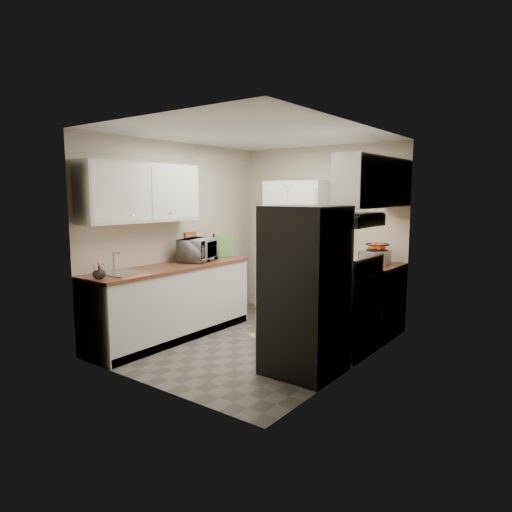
{
  "coord_description": "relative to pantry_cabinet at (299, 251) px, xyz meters",
  "views": [
    {
      "loc": [
        3.24,
        -4.31,
        1.81
      ],
      "look_at": [
        -0.1,
        0.15,
        1.06
      ],
      "focal_mm": 32.0,
      "sensor_mm": 36.0,
      "label": 1
    }
  ],
  "objects": [
    {
      "name": "base_cabinet_right",
      "position": [
        1.19,
        -0.12,
        -0.56
      ],
      "size": [
        0.6,
        0.8,
        0.88
      ],
      "primitive_type": "cube",
      "color": "silver",
      "rests_on": "ground"
    },
    {
      "name": "electric_range",
      "position": [
        1.17,
        -0.93,
        -0.52
      ],
      "size": [
        0.71,
        0.78,
        1.13
      ],
      "color": "#B7B7BC",
      "rests_on": "ground"
    },
    {
      "name": "fruit_basket",
      "position": [
        1.24,
        -0.13,
        0.17
      ],
      "size": [
        0.3,
        0.3,
        0.13
      ],
      "primitive_type": null,
      "rotation": [
        0.0,
        0.0,
        -0.02
      ],
      "color": "#E84B12",
      "rests_on": "toaster_oven"
    },
    {
      "name": "microwave",
      "position": [
        -0.82,
        -1.23,
        0.07
      ],
      "size": [
        0.53,
        0.64,
        0.3
      ],
      "primitive_type": "imported",
      "rotation": [
        0.0,
        0.0,
        1.9
      ],
      "color": "#A6A7AA",
      "rests_on": "countertop_left"
    },
    {
      "name": "pantry_cabinet",
      "position": [
        0.0,
        0.0,
        0.0
      ],
      "size": [
        0.9,
        0.55,
        2.0
      ],
      "primitive_type": "cube",
      "color": "silver",
      "rests_on": "ground"
    },
    {
      "name": "base_cabinet_left",
      "position": [
        -0.79,
        -1.75,
        -0.56
      ],
      "size": [
        0.6,
        2.3,
        0.88
      ],
      "primitive_type": "cube",
      "color": "silver",
      "rests_on": "ground"
    },
    {
      "name": "flower_vase",
      "position": [
        -0.75,
        -2.81,
        -0.01
      ],
      "size": [
        0.18,
        0.18,
        0.14
      ],
      "primitive_type": "imported",
      "rotation": [
        0.0,
        0.0,
        0.37
      ],
      "color": "silver",
      "rests_on": "countertop_left"
    },
    {
      "name": "toaster_oven",
      "position": [
        1.22,
        -0.13,
        0.01
      ],
      "size": [
        0.34,
        0.39,
        0.19
      ],
      "primitive_type": "cube",
      "rotation": [
        0.0,
        0.0,
        -0.3
      ],
      "color": "#B5B6BA",
      "rests_on": "countertop_right"
    },
    {
      "name": "refrigerator",
      "position": [
        1.14,
        -1.73,
        -0.15
      ],
      "size": [
        0.7,
        0.72,
        1.7
      ],
      "primitive_type": "cube",
      "color": "#B7B7BC",
      "rests_on": "ground"
    },
    {
      "name": "countertop_left",
      "position": [
        -0.79,
        -1.75,
        -0.1
      ],
      "size": [
        0.63,
        2.33,
        0.04
      ],
      "primitive_type": "cube",
      "color": "brown",
      "rests_on": "base_cabinet_left"
    },
    {
      "name": "countertop_right",
      "position": [
        1.19,
        -0.12,
        -0.1
      ],
      "size": [
        0.63,
        0.83,
        0.04
      ],
      "primitive_type": "cube",
      "color": "brown",
      "rests_on": "base_cabinet_right"
    },
    {
      "name": "room_shell",
      "position": [
        0.18,
        -1.32,
        0.63
      ],
      "size": [
        2.64,
        3.24,
        2.52
      ],
      "color": "beige",
      "rests_on": "ground"
    },
    {
      "name": "ground",
      "position": [
        0.2,
        -1.32,
        -1.0
      ],
      "size": [
        3.2,
        3.2,
        0.0
      ],
      "primitive_type": "plane",
      "color": "#56514C",
      "rests_on": "ground"
    },
    {
      "name": "kitchen_mat",
      "position": [
        0.28,
        -0.84,
        -0.99
      ],
      "size": [
        0.74,
        0.89,
        0.01
      ],
      "primitive_type": "cube",
      "rotation": [
        0.0,
        0.0,
        -0.41
      ],
      "color": "tan",
      "rests_on": "ground"
    },
    {
      "name": "cutting_board",
      "position": [
        -0.8,
        -0.72,
        0.08
      ],
      "size": [
        0.12,
        0.25,
        0.32
      ],
      "primitive_type": "cube",
      "rotation": [
        0.0,
        0.0,
        -0.38
      ],
      "color": "#4F8435",
      "rests_on": "countertop_left"
    },
    {
      "name": "wine_bottle",
      "position": [
        -0.86,
        -0.88,
        0.08
      ],
      "size": [
        0.08,
        0.08,
        0.31
      ],
      "primitive_type": "cylinder",
      "color": "black",
      "rests_on": "countertop_left"
    }
  ]
}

